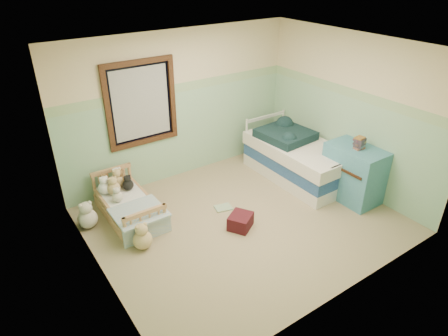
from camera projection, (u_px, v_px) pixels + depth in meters
floor at (243, 221)px, 5.90m from camera, size 4.20×3.60×0.02m
ceiling at (248, 48)px, 4.70m from camera, size 4.20×3.60×0.02m
wall_back at (180, 106)px, 6.60m from camera, size 4.20×0.04×2.50m
wall_front at (353, 206)px, 3.99m from camera, size 4.20×0.04×2.50m
wall_left at (90, 191)px, 4.26m from camera, size 0.04×3.60×2.50m
wall_right at (350, 113)px, 6.34m from camera, size 0.04×3.60×2.50m
wainscot_mint at (182, 134)px, 6.83m from camera, size 4.20×0.01×1.50m
border_strip at (180, 88)px, 6.44m from camera, size 4.20×0.01×0.15m
window_frame at (141, 104)px, 6.13m from camera, size 1.16×0.06×1.36m
window_blinds at (141, 103)px, 6.14m from camera, size 0.92×0.01×1.12m
toddler_bed_frame at (129, 212)px, 5.94m from camera, size 0.65×1.30×0.17m
toddler_mattress at (128, 204)px, 5.87m from camera, size 0.59×1.24×0.12m
patchwork_quilt at (139, 212)px, 5.55m from camera, size 0.70×0.65×0.03m
plush_bed_brown at (105, 184)px, 6.09m from camera, size 0.18×0.18×0.18m
plush_bed_white at (118, 179)px, 6.18m from camera, size 0.21×0.21×0.21m
plush_bed_tan at (114, 188)px, 5.95m from camera, size 0.20×0.20×0.20m
plush_bed_dark at (128, 185)px, 6.07m from camera, size 0.17×0.17×0.17m
plush_floor_cream at (88, 219)px, 5.68m from camera, size 0.28×0.28×0.28m
plush_floor_tan at (143, 240)px, 5.28m from camera, size 0.26×0.26×0.26m
twin_bed_frame at (296, 172)px, 6.98m from camera, size 0.93×1.87×0.22m
twin_boxspring at (298, 161)px, 6.88m from camera, size 0.93×1.87×0.22m
twin_mattress at (299, 149)px, 6.77m from camera, size 0.97×1.91×0.22m
teal_blanket at (285, 134)px, 6.88m from camera, size 0.86×0.90×0.14m
dresser at (353, 173)px, 6.25m from camera, size 0.55×0.89×0.89m
book_stack at (360, 144)px, 5.99m from camera, size 0.18×0.15×0.16m
red_pillow at (241, 221)px, 5.69m from camera, size 0.44×0.43×0.21m
floor_book at (223, 208)px, 6.16m from camera, size 0.30×0.25×0.02m
extra_plush_0 at (120, 180)px, 6.17m from camera, size 0.20×0.20×0.20m
extra_plush_1 at (105, 188)px, 5.97m from camera, size 0.20×0.20×0.20m
extra_plush_2 at (117, 197)px, 5.78m from camera, size 0.16×0.16×0.16m
extra_plush_3 at (118, 181)px, 6.14m from camera, size 0.21×0.21×0.21m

